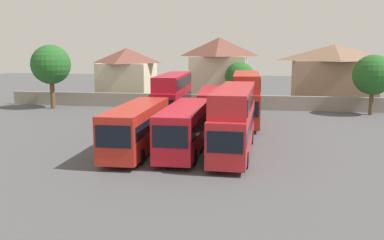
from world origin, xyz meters
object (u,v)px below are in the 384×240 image
bus_3 (234,117)px  bus_5 (212,104)px  tree_left_of_lot (51,65)px  house_terrace_centre (219,70)px  bus_2 (185,126)px  bus_6 (246,96)px  house_terrace_left (127,74)px  tree_behind_wall (240,77)px  house_terrace_right (333,74)px  bus_1 (137,126)px  bus_4 (173,95)px  tree_right_of_lot (373,75)px

bus_3 → bus_5: size_ratio=1.11×
tree_left_of_lot → bus_3: bearing=-39.1°
house_terrace_centre → tree_left_of_lot: size_ratio=1.12×
bus_2 → bus_6: size_ratio=0.98×
bus_3 → house_terrace_left: size_ratio=1.51×
tree_behind_wall → house_terrace_right: bearing=21.1°
tree_left_of_lot → tree_behind_wall: bearing=13.2°
bus_1 → tree_behind_wall: bearing=165.5°
bus_6 → tree_left_of_lot: (-24.81, 7.27, 2.65)m
bus_6 → bus_3: bearing=-4.2°
bus_4 → bus_5: 4.23m
bus_4 → tree_behind_wall: tree_behind_wall is taller
bus_4 → tree_behind_wall: size_ratio=2.00×
bus_2 → tree_left_of_lot: bearing=-134.1°
bus_3 → tree_left_of_lot: bearing=-127.8°
bus_5 → tree_behind_wall: (2.19, 12.39, 1.94)m
bus_2 → bus_4: bearing=-164.7°
tree_left_of_lot → bus_6: bearing=-16.3°
bus_3 → bus_4: bus_4 is taller
bus_2 → house_terrace_centre: bearing=-179.4°
tree_left_of_lot → bus_4: bearing=-22.0°
bus_2 → house_terrace_centre: 29.06m
bus_1 → bus_3: size_ratio=0.93×
house_terrace_left → bus_2: bearing=-64.8°
tree_left_of_lot → tree_behind_wall: 24.20m
bus_2 → bus_5: bus_2 is taller
tree_behind_wall → bus_3: bearing=-88.0°
bus_5 → tree_left_of_lot: size_ratio=1.32×
bus_5 → bus_4: bearing=-93.7°
tree_right_of_lot → bus_6: bearing=-149.6°
bus_2 → bus_6: bearing=162.5°
bus_3 → bus_5: bearing=-165.3°
bus_3 → bus_6: 12.58m
bus_1 → bus_4: 13.55m
bus_6 → tree_behind_wall: 12.87m
bus_6 → tree_right_of_lot: 16.44m
bus_4 → bus_2: bearing=13.4°
house_terrace_right → tree_left_of_lot: 37.46m
bus_5 → tree_behind_wall: tree_behind_wall is taller
bus_4 → tree_right_of_lot: 23.23m
bus_6 → tree_behind_wall: bearing=-176.5°
bus_3 → tree_left_of_lot: 31.57m
tree_behind_wall → bus_2: bearing=-96.0°
bus_5 → bus_6: bearing=79.2°
bus_4 → house_terrace_left: bearing=-149.8°
bus_1 → tree_left_of_lot: 27.00m
house_terrace_centre → house_terrace_right: size_ratio=0.81×
bus_2 → tree_behind_wall: tree_behind_wall is taller
bus_1 → tree_right_of_lot: 30.63m
house_terrace_right → tree_behind_wall: bearing=-158.9°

